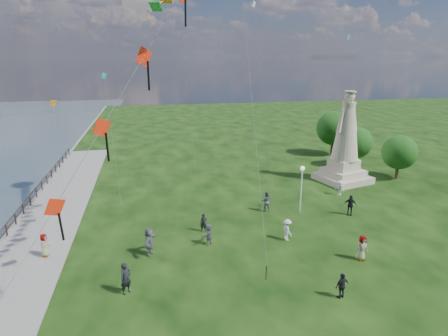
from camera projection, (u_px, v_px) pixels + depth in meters
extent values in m
cube|color=slate|center=(25.00, 261.00, 23.93)|extent=(5.00, 60.00, 0.10)
cylinder|color=black|center=(7.00, 231.00, 27.12)|extent=(0.11, 0.11, 1.00)
cylinder|color=black|center=(15.00, 219.00, 28.99)|extent=(0.11, 0.11, 1.00)
cylinder|color=black|center=(23.00, 210.00, 30.87)|extent=(0.11, 0.11, 1.00)
cylinder|color=black|center=(30.00, 201.00, 32.75)|extent=(0.11, 0.11, 1.00)
cylinder|color=black|center=(36.00, 193.00, 34.63)|extent=(0.11, 0.11, 1.00)
cylinder|color=black|center=(42.00, 186.00, 36.51)|extent=(0.11, 0.11, 1.00)
cylinder|color=black|center=(47.00, 180.00, 38.38)|extent=(0.11, 0.11, 1.00)
cylinder|color=black|center=(51.00, 174.00, 40.26)|extent=(0.11, 0.11, 1.00)
cylinder|color=black|center=(56.00, 169.00, 42.14)|extent=(0.11, 0.11, 1.00)
cylinder|color=black|center=(59.00, 164.00, 44.02)|extent=(0.11, 0.11, 1.00)
cylinder|color=black|center=(63.00, 160.00, 45.90)|extent=(0.11, 0.11, 1.00)
cylinder|color=black|center=(66.00, 156.00, 47.78)|extent=(0.11, 0.11, 1.00)
cylinder|color=black|center=(69.00, 152.00, 49.65)|extent=(0.11, 0.11, 1.00)
cube|color=tan|center=(342.00, 178.00, 39.54)|extent=(5.66, 5.66, 0.66)
cube|color=tan|center=(343.00, 172.00, 39.36)|extent=(4.32, 4.32, 0.66)
cube|color=tan|center=(344.00, 164.00, 39.11)|extent=(2.97, 2.97, 1.10)
cylinder|color=tan|center=(349.00, 104.00, 37.33)|extent=(1.62, 1.62, 0.44)
sphere|color=tan|center=(350.00, 97.00, 37.13)|extent=(1.01, 1.01, 1.01)
cylinder|color=tan|center=(350.00, 91.00, 36.99)|extent=(1.21, 1.21, 0.11)
cylinder|color=silver|center=(301.00, 191.00, 31.12)|extent=(0.11, 0.11, 3.76)
sphere|color=white|center=(302.00, 168.00, 30.55)|extent=(0.38, 0.38, 0.38)
cylinder|color=#382314|center=(354.00, 160.00, 44.39)|extent=(0.36, 0.36, 1.83)
sphere|color=#133C10|center=(356.00, 143.00, 43.81)|extent=(3.67, 3.67, 3.67)
cylinder|color=#382314|center=(397.00, 171.00, 40.16)|extent=(0.36, 0.36, 1.80)
sphere|color=#133C10|center=(399.00, 152.00, 39.58)|extent=(3.60, 3.60, 3.60)
cylinder|color=#382314|center=(332.00, 147.00, 49.91)|extent=(0.36, 0.36, 2.23)
sphere|color=#133C10|center=(334.00, 128.00, 49.19)|extent=(4.45, 4.45, 4.45)
imported|color=black|center=(126.00, 278.00, 20.52)|extent=(0.81, 0.78, 1.87)
imported|color=silver|center=(287.00, 230.00, 26.63)|extent=(0.67, 1.08, 1.57)
imported|color=black|center=(342.00, 286.00, 20.17)|extent=(0.97, 0.66, 1.50)
imported|color=#595960|center=(362.00, 248.00, 23.98)|extent=(0.90, 0.64, 1.69)
imported|color=#595960|center=(150.00, 241.00, 24.55)|extent=(1.32, 1.95, 1.94)
imported|color=black|center=(204.00, 223.00, 27.89)|extent=(0.58, 0.44, 1.45)
imported|color=#595960|center=(266.00, 201.00, 31.65)|extent=(0.98, 0.75, 1.78)
imported|color=silver|center=(340.00, 188.00, 35.32)|extent=(0.97, 1.05, 1.47)
imported|color=black|center=(350.00, 205.00, 30.86)|extent=(1.15, 0.97, 1.75)
imported|color=#595960|center=(45.00, 246.00, 24.29)|extent=(0.63, 0.85, 1.56)
imported|color=#595960|center=(209.00, 235.00, 25.98)|extent=(1.35, 1.46, 1.50)
cube|color=red|center=(55.00, 207.00, 16.88)|extent=(0.87, 0.64, 1.03)
cube|color=black|center=(61.00, 227.00, 17.09)|extent=(0.10, 0.28, 1.48)
cube|color=red|center=(102.00, 128.00, 17.89)|extent=(0.87, 0.64, 1.03)
cube|color=black|center=(107.00, 147.00, 18.10)|extent=(0.10, 0.28, 1.48)
cube|color=red|center=(144.00, 57.00, 18.90)|extent=(0.87, 0.64, 1.03)
cube|color=black|center=(148.00, 76.00, 19.11)|extent=(0.10, 0.28, 1.48)
cube|color=black|center=(185.00, 12.00, 20.12)|extent=(0.10, 0.28, 1.48)
cylinder|color=black|center=(266.00, 273.00, 21.92)|extent=(0.06, 0.06, 0.90)
cube|color=green|center=(156.00, 7.00, 14.80)|extent=(0.60, 0.66, 0.31)
cube|color=#1CAAA0|center=(104.00, 76.00, 34.56)|extent=(0.51, 0.39, 0.57)
cylinder|color=#595959|center=(112.00, 139.00, 33.85)|extent=(1.02, 5.02, 10.90)
cube|color=silver|center=(254.00, 4.00, 36.79)|extent=(0.51, 0.39, 0.57)
cylinder|color=#595959|center=(264.00, 97.00, 37.03)|extent=(1.02, 5.02, 17.56)
cylinder|color=#595959|center=(335.00, 64.00, 37.63)|extent=(1.02, 5.02, 23.85)
cylinder|color=#595959|center=(186.00, 76.00, 39.90)|extent=(1.02, 5.02, 21.21)
cube|color=orange|center=(53.00, 103.00, 32.35)|extent=(0.51, 0.39, 0.57)
cylinder|color=#595959|center=(59.00, 159.00, 31.34)|extent=(1.02, 5.01, 8.74)
cylinder|color=#595959|center=(220.00, 21.00, 37.71)|extent=(1.02, 5.02, 32.08)
cube|color=#1CAAA0|center=(348.00, 37.00, 37.42)|extent=(0.51, 0.39, 0.57)
cylinder|color=#595959|center=(359.00, 113.00, 37.22)|extent=(1.02, 5.02, 14.47)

